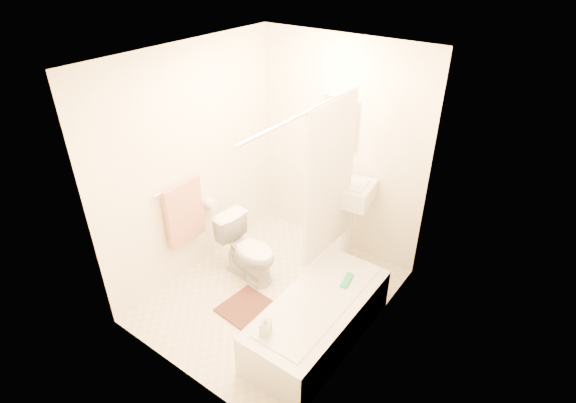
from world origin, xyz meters
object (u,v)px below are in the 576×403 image
Objects in this scene: sink at (344,218)px; bathtub at (318,320)px; soap_bottle at (266,325)px; toilet at (249,249)px; bath_mat at (253,312)px.

bathtub is (0.42, -1.15, -0.33)m from sink.
bathtub is at bearing 75.04° from soap_bottle.
soap_bottle is (-0.15, -0.56, 0.31)m from bathtub.
toilet is at bearing 137.12° from soap_bottle.
bathtub is at bearing -100.02° from toilet.
sink is 1.73m from soap_bottle.
soap_bottle is (0.27, -1.71, -0.02)m from sink.
soap_bottle is (0.52, -0.43, 0.51)m from bath_mat.
toilet is 3.60× the size of soap_bottle.
toilet is 1.28m from soap_bottle.
bath_mat is at bearing -130.95° from toilet.
toilet reaches higher than soap_bottle.
toilet is 1.08× the size of bath_mat.
bathtub is 2.37× the size of bath_mat.
soap_bottle is (0.93, -0.86, 0.18)m from toilet.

